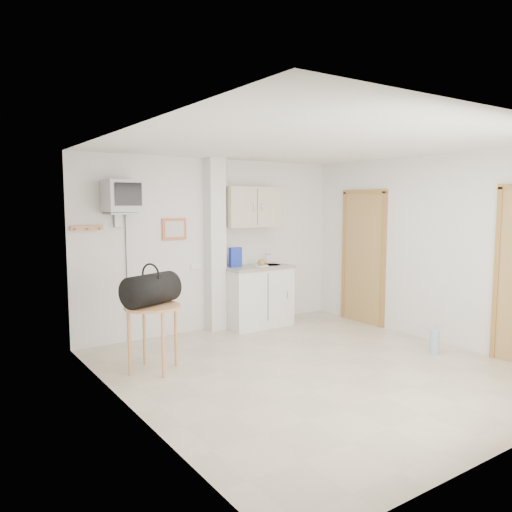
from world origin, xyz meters
TOP-DOWN VIEW (x-y plane):
  - ground at (0.00, 0.00)m, footprint 4.50×4.50m
  - room_envelope at (0.24, 0.09)m, footprint 4.24×4.54m
  - kitchenette at (0.57, 2.00)m, footprint 1.03×0.58m
  - crt_television at (-1.45, 2.02)m, footprint 0.44×0.45m
  - round_table at (-1.52, 0.96)m, footprint 0.62×0.62m
  - duffel_bag at (-1.52, 0.99)m, footprint 0.71×0.57m
  - water_bottle at (1.61, -0.42)m, footprint 0.11×0.11m

SIDE VIEW (x-z plane):
  - ground at x=0.00m, z-range 0.00..0.00m
  - water_bottle at x=1.61m, z-range -0.02..0.32m
  - round_table at x=-1.52m, z-range 0.27..1.01m
  - kitchenette at x=0.57m, z-range -0.25..1.85m
  - duffel_bag at x=-1.52m, z-range 0.68..1.15m
  - room_envelope at x=0.24m, z-range 0.26..2.81m
  - crt_television at x=-1.45m, z-range 0.86..3.01m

